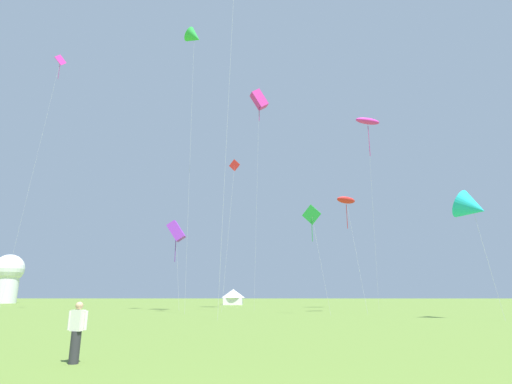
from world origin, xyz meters
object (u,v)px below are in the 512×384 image
object	(u,v)px
kite_magenta_box	(259,100)
kite_red_parafoil	(346,200)
kite_magenta_diamond	(59,69)
kite_cyan_delta	(472,207)
festival_tent_center	(233,296)
kite_magenta_parafoil	(368,121)
observatory_dome	(8,276)
kite_green_delta	(194,37)
kite_green_diamond	(312,216)
kite_red_diamond	(234,170)
kite_purple_box	(176,231)
person_spectator	(76,333)

from	to	relation	value
kite_magenta_box	kite_red_parafoil	bearing A→B (deg)	-40.37
kite_magenta_diamond	kite_cyan_delta	bearing A→B (deg)	-19.70
kite_magenta_box	kite_magenta_diamond	world-z (taller)	kite_magenta_diamond
kite_magenta_diamond	festival_tent_center	size ratio (longest dim) A/B	7.76
kite_magenta_parafoil	observatory_dome	xyz separation A→B (m)	(-72.89, 37.50, -20.32)
kite_green_delta	kite_cyan_delta	bearing A→B (deg)	-24.23
kite_green_delta	kite_green_diamond	xyz separation A→B (m)	(13.82, -3.33, -24.04)
kite_magenta_box	kite_red_parafoil	world-z (taller)	kite_magenta_box
kite_cyan_delta	observatory_dome	distance (m)	95.23
kite_magenta_parafoil	kite_cyan_delta	world-z (taller)	kite_magenta_parafoil
kite_magenta_box	festival_tent_center	world-z (taller)	kite_magenta_box
kite_red_diamond	kite_purple_box	distance (m)	11.14
kite_magenta_parafoil	festival_tent_center	bearing A→B (deg)	129.68
kite_green_diamond	kite_magenta_box	bearing A→B (deg)	114.30
kite_green_diamond	festival_tent_center	bearing A→B (deg)	105.79
observatory_dome	kite_magenta_box	bearing A→B (deg)	-33.58
kite_magenta_box	observatory_dome	xyz separation A→B (m)	(-57.11, 37.91, -23.67)
kite_green_delta	kite_magenta_box	bearing A→B (deg)	47.33
kite_green_delta	kite_red_parafoil	xyz separation A→B (m)	(18.32, 0.43, -21.46)
kite_magenta_parafoil	kite_magenta_box	world-z (taller)	kite_magenta_box
observatory_dome	kite_red_parafoil	bearing A→B (deg)	-34.67
kite_cyan_delta	person_spectator	size ratio (longest dim) A/B	6.09
kite_cyan_delta	kite_red_parafoil	xyz separation A→B (m)	(-7.81, 12.18, 3.48)
kite_magenta_parafoil	kite_magenta_diamond	bearing A→B (deg)	-173.77
kite_magenta_parafoil	kite_purple_box	size ratio (longest dim) A/B	2.37
kite_green_diamond	kite_magenta_parafoil	bearing A→B (deg)	51.18
person_spectator	festival_tent_center	world-z (taller)	festival_tent_center
kite_red_diamond	observatory_dome	size ratio (longest dim) A/B	1.73
kite_red_parafoil	kite_magenta_diamond	bearing A→B (deg)	173.69
kite_red_diamond	person_spectator	size ratio (longest dim) A/B	10.82
kite_magenta_box	observatory_dome	size ratio (longest dim) A/B	2.89
kite_magenta_parafoil	person_spectator	bearing A→B (deg)	-116.67
kite_green_diamond	observatory_dome	world-z (taller)	kite_green_diamond
person_spectator	festival_tent_center	bearing A→B (deg)	90.03
kite_purple_box	festival_tent_center	bearing A→B (deg)	78.30
kite_green_delta	kite_red_diamond	size ratio (longest dim) A/B	1.88
kite_magenta_diamond	observatory_dome	xyz separation A→B (m)	(-29.21, 42.26, -26.40)
kite_red_diamond	kite_purple_box	size ratio (longest dim) A/B	1.65
observatory_dome	kite_magenta_parafoil	bearing A→B (deg)	-27.22
kite_green_delta	festival_tent_center	distance (m)	47.50
kite_cyan_delta	kite_green_delta	distance (m)	37.99
kite_magenta_box	kite_red_parafoil	distance (m)	21.69
kite_red_diamond	kite_red_parafoil	size ratio (longest dim) A/B	1.44
kite_magenta_box	kite_cyan_delta	bearing A→B (deg)	-49.25
kite_red_parafoil	festival_tent_center	size ratio (longest dim) A/B	2.90
kite_red_parafoil	person_spectator	distance (m)	37.92
kite_purple_box	person_spectator	bearing A→B (deg)	-81.76
person_spectator	observatory_dome	bearing A→B (deg)	123.26
kite_magenta_box	kite_magenta_parafoil	bearing A→B (deg)	1.51
kite_red_parafoil	kite_green_diamond	distance (m)	6.40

